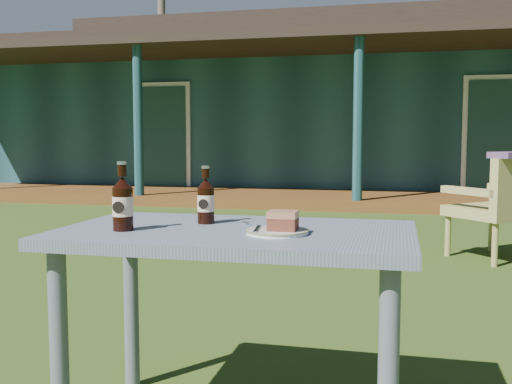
% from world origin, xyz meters
% --- Properties ---
extents(ground, '(80.00, 80.00, 0.00)m').
position_xyz_m(ground, '(0.00, 0.00, 0.00)').
color(ground, '#334916').
extents(pavilion, '(15.80, 8.30, 3.45)m').
position_xyz_m(pavilion, '(-0.00, 9.39, 1.61)').
color(pavilion, '#1B4146').
rests_on(pavilion, ground).
extents(tree_left, '(0.28, 0.28, 10.50)m').
position_xyz_m(tree_left, '(-8.00, 17.50, 5.25)').
color(tree_left, brown).
rests_on(tree_left, ground).
extents(tree_mid, '(0.28, 0.28, 9.50)m').
position_xyz_m(tree_mid, '(3.00, 18.50, 4.75)').
color(tree_mid, brown).
rests_on(tree_mid, ground).
extents(cafe_table, '(1.20, 0.70, 0.72)m').
position_xyz_m(cafe_table, '(0.00, -1.60, 0.62)').
color(cafe_table, slate).
rests_on(cafe_table, ground).
extents(plate, '(0.20, 0.20, 0.01)m').
position_xyz_m(plate, '(0.16, -1.67, 0.73)').
color(plate, silver).
rests_on(plate, cafe_table).
extents(cake_slice, '(0.09, 0.09, 0.06)m').
position_xyz_m(cake_slice, '(0.18, -1.67, 0.77)').
color(cake_slice, brown).
rests_on(cake_slice, plate).
extents(fork, '(0.03, 0.14, 0.00)m').
position_xyz_m(fork, '(0.09, -1.68, 0.74)').
color(fork, silver).
rests_on(fork, plate).
extents(cola_bottle_near, '(0.06, 0.06, 0.21)m').
position_xyz_m(cola_bottle_near, '(-0.14, -1.50, 0.80)').
color(cola_bottle_near, black).
rests_on(cola_bottle_near, cafe_table).
extents(cola_bottle_far, '(0.07, 0.07, 0.23)m').
position_xyz_m(cola_bottle_far, '(-0.36, -1.72, 0.81)').
color(cola_bottle_far, black).
rests_on(cola_bottle_far, cafe_table).
extents(bottle_cap, '(0.03, 0.03, 0.01)m').
position_xyz_m(bottle_cap, '(0.00, -1.49, 0.72)').
color(bottle_cap, silver).
rests_on(bottle_cap, cafe_table).
extents(armchair_left, '(0.88, 0.87, 0.87)m').
position_xyz_m(armchair_left, '(1.40, 1.77, 0.49)').
color(armchair_left, '#A29851').
rests_on(armchair_left, ground).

